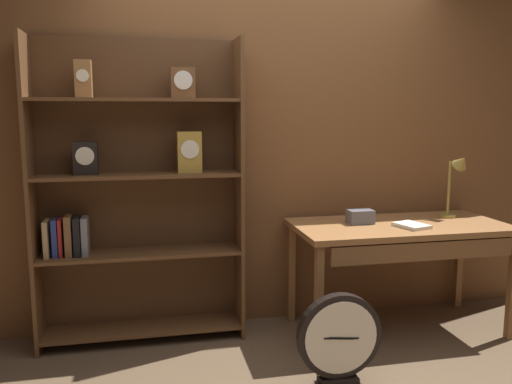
% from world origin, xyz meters
% --- Properties ---
extents(back_wood_panel, '(4.80, 0.05, 2.60)m').
position_xyz_m(back_wood_panel, '(0.00, 1.28, 1.30)').
color(back_wood_panel, brown).
rests_on(back_wood_panel, ground).
extents(bookshelf, '(1.36, 0.31, 2.04)m').
position_xyz_m(bookshelf, '(-0.95, 1.10, 1.01)').
color(bookshelf, brown).
rests_on(bookshelf, ground).
extents(workbench, '(1.49, 0.73, 0.78)m').
position_xyz_m(workbench, '(0.85, 0.83, 0.70)').
color(workbench, brown).
rests_on(workbench, ground).
extents(desk_lamp, '(0.18, 0.18, 0.49)m').
position_xyz_m(desk_lamp, '(1.34, 0.95, 1.09)').
color(desk_lamp, olive).
rests_on(desk_lamp, workbench).
extents(toolbox_small, '(0.17, 0.12, 0.10)m').
position_xyz_m(toolbox_small, '(0.58, 0.92, 0.83)').
color(toolbox_small, '#595960').
rests_on(toolbox_small, workbench).
extents(open_repair_manual, '(0.22, 0.26, 0.02)m').
position_xyz_m(open_repair_manual, '(0.87, 0.72, 0.79)').
color(open_repair_manual, silver).
rests_on(open_repair_manual, workbench).
extents(round_clock_large, '(0.50, 0.11, 0.54)m').
position_xyz_m(round_clock_large, '(0.17, 0.21, 0.27)').
color(round_clock_large, black).
rests_on(round_clock_large, ground).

